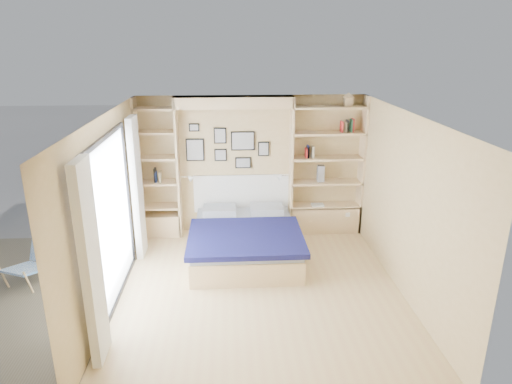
{
  "coord_description": "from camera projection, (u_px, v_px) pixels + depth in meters",
  "views": [
    {
      "loc": [
        -0.4,
        -5.72,
        3.42
      ],
      "look_at": [
        0.0,
        0.9,
        1.18
      ],
      "focal_mm": 32.0,
      "sensor_mm": 36.0,
      "label": 1
    }
  ],
  "objects": [
    {
      "name": "ground",
      "position": [
        260.0,
        290.0,
        6.52
      ],
      "size": [
        4.5,
        4.5,
        0.0
      ],
      "primitive_type": "plane",
      "color": "#D3B47A",
      "rests_on": "ground"
    },
    {
      "name": "room_shell",
      "position": [
        230.0,
        187.0,
        7.6
      ],
      "size": [
        4.5,
        4.5,
        4.5
      ],
      "color": "tan",
      "rests_on": "ground"
    },
    {
      "name": "photo_gallery",
      "position": [
        226.0,
        146.0,
        8.09
      ],
      "size": [
        1.48,
        0.02,
        0.82
      ],
      "color": "black",
      "rests_on": "ground"
    },
    {
      "name": "deck",
      "position": [
        1.0,
        299.0,
        6.32
      ],
      "size": [
        3.2,
        4.0,
        0.05
      ],
      "primitive_type": "cube",
      "color": "#706652",
      "rests_on": "ground"
    },
    {
      "name": "bed",
      "position": [
        245.0,
        240.0,
        7.5
      ],
      "size": [
        1.78,
        2.21,
        1.07
      ],
      "color": "#E3C488",
      "rests_on": "ground"
    },
    {
      "name": "deck_chair",
      "position": [
        35.0,
        257.0,
        6.68
      ],
      "size": [
        0.74,
        0.91,
        0.79
      ],
      "rotation": [
        0.0,
        0.0,
        -0.4
      ],
      "color": "tan",
      "rests_on": "ground"
    },
    {
      "name": "shelf_decor",
      "position": [
        311.0,
        143.0,
        8.0
      ],
      "size": [
        3.5,
        0.23,
        2.03
      ],
      "color": "#A51E1E",
      "rests_on": "ground"
    },
    {
      "name": "reading_lamps",
      "position": [
        235.0,
        177.0,
        8.05
      ],
      "size": [
        1.92,
        0.12,
        0.15
      ],
      "color": "silver",
      "rests_on": "ground"
    }
  ]
}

